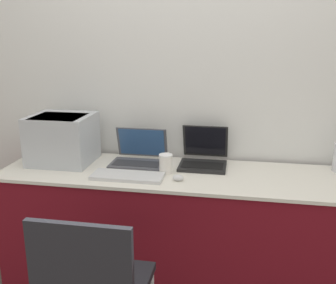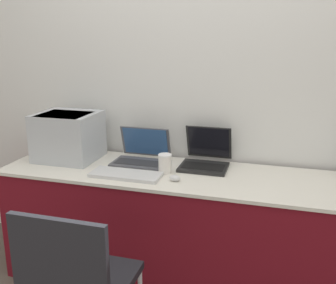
{
  "view_description": "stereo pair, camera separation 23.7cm",
  "coord_description": "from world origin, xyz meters",
  "px_view_note": "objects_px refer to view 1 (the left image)",
  "views": [
    {
      "loc": [
        0.32,
        -1.93,
        1.54
      ],
      "look_at": [
        -0.09,
        0.32,
        0.91
      ],
      "focal_mm": 42.0,
      "sensor_mm": 36.0,
      "label": 1
    },
    {
      "loc": [
        0.55,
        -1.87,
        1.54
      ],
      "look_at": [
        -0.09,
        0.32,
        0.91
      ],
      "focal_mm": 42.0,
      "sensor_mm": 36.0,
      "label": 2
    }
  ],
  "objects_px": {
    "printer": "(62,137)",
    "chair": "(93,283)",
    "coffee_cup": "(166,164)",
    "mouse": "(178,178)",
    "laptop_left": "(139,156)",
    "laptop_right": "(204,157)",
    "external_keyboard": "(128,176)"
  },
  "relations": [
    {
      "from": "laptop_left",
      "to": "mouse",
      "type": "height_order",
      "value": "laptop_left"
    },
    {
      "from": "printer",
      "to": "external_keyboard",
      "type": "bearing_deg",
      "value": -23.12
    },
    {
      "from": "coffee_cup",
      "to": "mouse",
      "type": "xyz_separation_m",
      "value": [
        0.09,
        -0.12,
        -0.04
      ]
    },
    {
      "from": "coffee_cup",
      "to": "mouse",
      "type": "bearing_deg",
      "value": -51.94
    },
    {
      "from": "laptop_left",
      "to": "coffee_cup",
      "type": "bearing_deg",
      "value": -35.36
    },
    {
      "from": "printer",
      "to": "laptop_right",
      "type": "distance_m",
      "value": 0.92
    },
    {
      "from": "laptop_right",
      "to": "coffee_cup",
      "type": "height_order",
      "value": "laptop_right"
    },
    {
      "from": "laptop_right",
      "to": "laptop_left",
      "type": "bearing_deg",
      "value": -172.69
    },
    {
      "from": "chair",
      "to": "coffee_cup",
      "type": "bearing_deg",
      "value": 78.0
    },
    {
      "from": "laptop_right",
      "to": "coffee_cup",
      "type": "distance_m",
      "value": 0.29
    },
    {
      "from": "chair",
      "to": "laptop_right",
      "type": "bearing_deg",
      "value": 69.24
    },
    {
      "from": "coffee_cup",
      "to": "chair",
      "type": "bearing_deg",
      "value": -102.0
    },
    {
      "from": "printer",
      "to": "external_keyboard",
      "type": "xyz_separation_m",
      "value": [
        0.49,
        -0.21,
        -0.16
      ]
    },
    {
      "from": "laptop_right",
      "to": "mouse",
      "type": "xyz_separation_m",
      "value": [
        -0.12,
        -0.32,
        -0.03
      ]
    },
    {
      "from": "printer",
      "to": "mouse",
      "type": "relative_size",
      "value": 5.99
    },
    {
      "from": "coffee_cup",
      "to": "chair",
      "type": "height_order",
      "value": "coffee_cup"
    },
    {
      "from": "coffee_cup",
      "to": "chair",
      "type": "relative_size",
      "value": 0.14
    },
    {
      "from": "laptop_left",
      "to": "coffee_cup",
      "type": "distance_m",
      "value": 0.25
    },
    {
      "from": "external_keyboard",
      "to": "coffee_cup",
      "type": "xyz_separation_m",
      "value": [
        0.2,
        0.12,
        0.05
      ]
    },
    {
      "from": "external_keyboard",
      "to": "laptop_left",
      "type": "bearing_deg",
      "value": 90.14
    },
    {
      "from": "external_keyboard",
      "to": "chair",
      "type": "height_order",
      "value": "chair"
    },
    {
      "from": "coffee_cup",
      "to": "chair",
      "type": "distance_m",
      "value": 0.87
    },
    {
      "from": "external_keyboard",
      "to": "mouse",
      "type": "distance_m",
      "value": 0.3
    },
    {
      "from": "laptop_right",
      "to": "chair",
      "type": "relative_size",
      "value": 0.39
    },
    {
      "from": "printer",
      "to": "chair",
      "type": "relative_size",
      "value": 0.46
    },
    {
      "from": "laptop_left",
      "to": "coffee_cup",
      "type": "height_order",
      "value": "laptop_left"
    },
    {
      "from": "printer",
      "to": "external_keyboard",
      "type": "distance_m",
      "value": 0.56
    },
    {
      "from": "laptop_left",
      "to": "laptop_right",
      "type": "height_order",
      "value": "laptop_right"
    },
    {
      "from": "laptop_left",
      "to": "chair",
      "type": "xyz_separation_m",
      "value": [
        0.03,
        -0.95,
        -0.28
      ]
    },
    {
      "from": "mouse",
      "to": "coffee_cup",
      "type": "bearing_deg",
      "value": 128.06
    },
    {
      "from": "printer",
      "to": "laptop_left",
      "type": "relative_size",
      "value": 1.15
    },
    {
      "from": "laptop_left",
      "to": "chair",
      "type": "height_order",
      "value": "laptop_left"
    }
  ]
}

